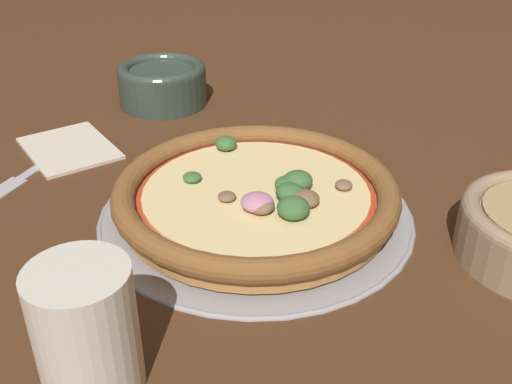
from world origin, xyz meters
TOP-DOWN VIEW (x-y plane):
  - ground_plane at (0.00, 0.00)m, footprint 3.00×3.00m
  - pizza_tray at (0.00, 0.00)m, footprint 0.32×0.32m
  - pizza at (-0.00, -0.00)m, footprint 0.29×0.29m
  - bowl_far at (0.34, 0.02)m, footprint 0.13×0.13m
  - drinking_cup at (-0.17, 0.18)m, footprint 0.07×0.07m
  - napkin at (0.22, 0.17)m, footprint 0.15×0.13m
  - fork at (0.19, 0.21)m, footprint 0.14×0.13m

SIDE VIEW (x-z plane):
  - ground_plane at x=0.00m, z-range 0.00..0.00m
  - fork at x=0.19m, z-range 0.00..0.00m
  - pizza_tray at x=0.00m, z-range 0.00..0.01m
  - napkin at x=0.22m, z-range 0.00..0.01m
  - pizza at x=0.00m, z-range 0.00..0.05m
  - bowl_far at x=0.34m, z-range 0.00..0.06m
  - drinking_cup at x=-0.17m, z-range 0.00..0.10m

